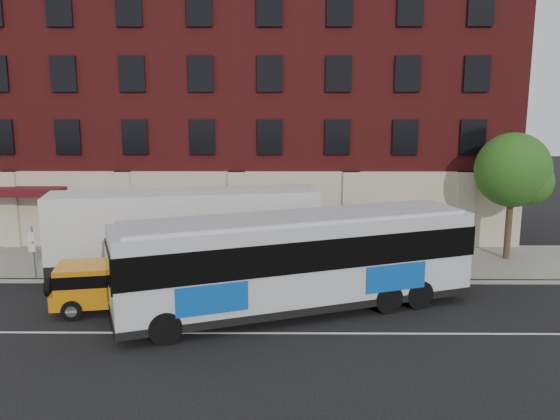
{
  "coord_description": "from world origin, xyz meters",
  "views": [
    {
      "loc": [
        2.5,
        -18.43,
        8.11
      ],
      "look_at": [
        2.32,
        5.5,
        3.36
      ],
      "focal_mm": 37.41,
      "sensor_mm": 36.0,
      "label": 1
    }
  ],
  "objects_px": {
    "sign_pole": "(33,250)",
    "yellow_suv": "(108,283)",
    "city_bus": "(298,259)",
    "street_tree": "(514,173)",
    "shipping_container": "(186,235)"
  },
  "relations": [
    {
      "from": "shipping_container",
      "to": "street_tree",
      "type": "bearing_deg",
      "value": 9.63
    },
    {
      "from": "yellow_suv",
      "to": "shipping_container",
      "type": "distance_m",
      "value": 4.79
    },
    {
      "from": "sign_pole",
      "to": "street_tree",
      "type": "bearing_deg",
      "value": 8.61
    },
    {
      "from": "city_bus",
      "to": "shipping_container",
      "type": "height_order",
      "value": "shipping_container"
    },
    {
      "from": "yellow_suv",
      "to": "sign_pole",
      "type": "bearing_deg",
      "value": 141.67
    },
    {
      "from": "yellow_suv",
      "to": "shipping_container",
      "type": "relative_size",
      "value": 0.41
    },
    {
      "from": "street_tree",
      "to": "yellow_suv",
      "type": "relative_size",
      "value": 1.26
    },
    {
      "from": "sign_pole",
      "to": "city_bus",
      "type": "relative_size",
      "value": 0.18
    },
    {
      "from": "city_bus",
      "to": "yellow_suv",
      "type": "xyz_separation_m",
      "value": [
        -7.23,
        0.16,
        -1.01
      ]
    },
    {
      "from": "shipping_container",
      "to": "sign_pole",
      "type": "bearing_deg",
      "value": -173.8
    },
    {
      "from": "street_tree",
      "to": "shipping_container",
      "type": "height_order",
      "value": "street_tree"
    },
    {
      "from": "city_bus",
      "to": "yellow_suv",
      "type": "distance_m",
      "value": 7.3
    },
    {
      "from": "sign_pole",
      "to": "yellow_suv",
      "type": "xyz_separation_m",
      "value": [
        4.28,
        -3.38,
        -0.4
      ]
    },
    {
      "from": "yellow_suv",
      "to": "street_tree",
      "type": "bearing_deg",
      "value": 20.73
    },
    {
      "from": "sign_pole",
      "to": "city_bus",
      "type": "distance_m",
      "value": 12.06
    }
  ]
}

